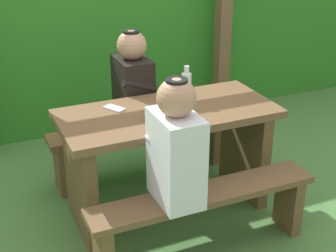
# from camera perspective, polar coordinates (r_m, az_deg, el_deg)

# --- Properties ---
(ground_plane) EXTENTS (12.00, 12.00, 0.00)m
(ground_plane) POSITION_cam_1_polar(r_m,az_deg,el_deg) (3.54, 0.00, -9.38)
(ground_plane) COLOR #497B3D
(hedge_backdrop) EXTENTS (6.40, 0.84, 1.70)m
(hedge_backdrop) POSITION_cam_1_polar(r_m,az_deg,el_deg) (4.88, -9.24, 10.89)
(hedge_backdrop) COLOR #2A7921
(hedge_backdrop) RESTS_ON ground_plane
(pergola_post_right) EXTENTS (0.12, 0.12, 1.91)m
(pergola_post_right) POSITION_cam_1_polar(r_m,az_deg,el_deg) (4.73, 6.37, 11.95)
(pergola_post_right) COLOR brown
(pergola_post_right) RESTS_ON ground_plane
(picnic_table) EXTENTS (1.40, 0.64, 0.75)m
(picnic_table) POSITION_cam_1_polar(r_m,az_deg,el_deg) (3.29, 0.00, -2.03)
(picnic_table) COLOR brown
(picnic_table) RESTS_ON ground_plane
(bench_near) EXTENTS (1.40, 0.24, 0.43)m
(bench_near) POSITION_cam_1_polar(r_m,az_deg,el_deg) (2.98, 4.10, -9.53)
(bench_near) COLOR brown
(bench_near) RESTS_ON ground_plane
(bench_far) EXTENTS (1.40, 0.24, 0.43)m
(bench_far) POSITION_cam_1_polar(r_m,az_deg,el_deg) (3.81, -3.16, -1.44)
(bench_far) COLOR brown
(bench_far) RESTS_ON ground_plane
(person_white_shirt) EXTENTS (0.25, 0.35, 0.72)m
(person_white_shirt) POSITION_cam_1_polar(r_m,az_deg,el_deg) (2.68, 0.90, -2.37)
(person_white_shirt) COLOR silver
(person_white_shirt) RESTS_ON bench_near
(person_black_coat) EXTENTS (0.25, 0.35, 0.72)m
(person_black_coat) POSITION_cam_1_polar(r_m,az_deg,el_deg) (3.61, -4.03, 4.87)
(person_black_coat) COLOR black
(person_black_coat) RESTS_ON bench_far
(drinking_glass) EXTENTS (0.07, 0.07, 0.08)m
(drinking_glass) POSITION_cam_1_polar(r_m,az_deg,el_deg) (3.04, -2.01, 1.41)
(drinking_glass) COLOR silver
(drinking_glass) RESTS_ON picnic_table
(bottle_left) EXTENTS (0.07, 0.07, 0.24)m
(bottle_left) POSITION_cam_1_polar(r_m,az_deg,el_deg) (3.32, 2.11, 4.65)
(bottle_left) COLOR silver
(bottle_left) RESTS_ON picnic_table
(cell_phone) EXTENTS (0.13, 0.16, 0.01)m
(cell_phone) POSITION_cam_1_polar(r_m,az_deg,el_deg) (3.22, -6.16, 2.04)
(cell_phone) COLOR silver
(cell_phone) RESTS_ON picnic_table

